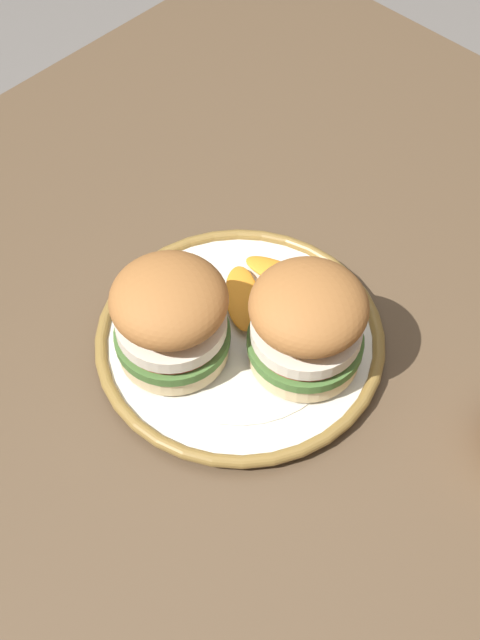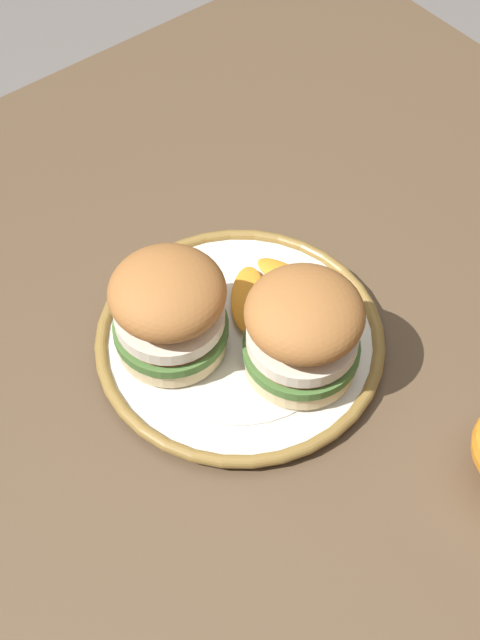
{
  "view_description": "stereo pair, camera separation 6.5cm",
  "coord_description": "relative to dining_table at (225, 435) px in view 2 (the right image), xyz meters",
  "views": [
    {
      "loc": [
        0.31,
        0.32,
        1.42
      ],
      "look_at": [
        -0.04,
        -0.02,
        0.78
      ],
      "focal_mm": 49.93,
      "sensor_mm": 36.0,
      "label": 1
    },
    {
      "loc": [
        0.27,
        0.36,
        1.42
      ],
      "look_at": [
        -0.04,
        -0.02,
        0.78
      ],
      "focal_mm": 49.93,
      "sensor_mm": 36.0,
      "label": 2
    }
  ],
  "objects": [
    {
      "name": "ground_plane",
      "position": [
        0.0,
        0.0,
        -0.63
      ],
      "size": [
        8.0,
        8.0,
        0.0
      ],
      "primitive_type": "plane",
      "color": "slate"
    },
    {
      "name": "dining_table",
      "position": [
        0.0,
        0.0,
        0.0
      ],
      "size": [
        1.12,
        0.96,
        0.74
      ],
      "color": "brown",
      "rests_on": "ground"
    },
    {
      "name": "dinner_plate",
      "position": [
        -0.04,
        -0.02,
        0.11
      ],
      "size": [
        0.27,
        0.27,
        0.02
      ],
      "color": "silver",
      "rests_on": "dining_table"
    },
    {
      "name": "sandwich_half_left",
      "position": [
        -0.06,
        0.04,
        0.17
      ],
      "size": [
        0.15,
        0.15,
        0.1
      ],
      "color": "beige",
      "rests_on": "dinner_plate"
    },
    {
      "name": "sandwich_half_right",
      "position": [
        0.02,
        -0.05,
        0.17
      ],
      "size": [
        0.15,
        0.15,
        0.1
      ],
      "color": "beige",
      "rests_on": "dinner_plate"
    },
    {
      "name": "orange_peel_curled",
      "position": [
        -0.04,
        -0.12,
        0.13
      ],
      "size": [
        0.07,
        0.07,
        0.01
      ],
      "color": "orange",
      "rests_on": "dinner_plate"
    },
    {
      "name": "orange_peel_strip_long",
      "position": [
        -0.11,
        -0.04,
        0.13
      ],
      "size": [
        0.04,
        0.08,
        0.01
      ],
      "color": "orange",
      "rests_on": "dinner_plate"
    },
    {
      "name": "orange_peel_strip_short",
      "position": [
        -0.07,
        -0.05,
        0.13
      ],
      "size": [
        0.08,
        0.08,
        0.01
      ],
      "color": "orange",
      "rests_on": "dinner_plate"
    }
  ]
}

